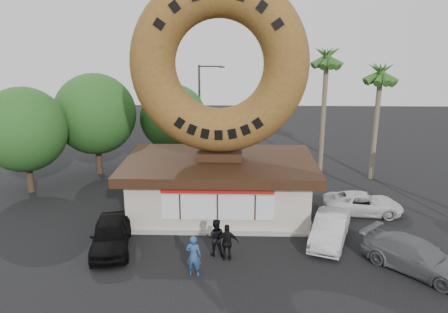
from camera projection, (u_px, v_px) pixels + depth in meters
ground at (215, 261)px, 20.83m from camera, size 90.00×90.00×0.00m
donut_shop at (220, 184)px, 26.08m from camera, size 11.20×7.20×3.80m
giant_donut at (219, 64)px, 24.14m from camera, size 9.97×2.54×9.97m
tree_west at (95, 114)px, 32.28m from camera, size 6.00×6.00×7.65m
tree_mid at (173, 117)px, 34.22m from camera, size 5.20×5.20×6.63m
tree_far at (24, 130)px, 28.63m from camera, size 5.60×5.60×7.14m
palm_near at (327, 62)px, 31.71m from camera, size 2.60×2.60×9.75m
palm_far at (381, 77)px, 30.42m from camera, size 2.60×2.60×8.75m
street_lamp at (201, 110)px, 34.99m from camera, size 2.11×0.20×8.00m
person_left at (194, 256)px, 19.39m from camera, size 0.76×0.55×1.92m
person_center at (216, 237)px, 21.17m from camera, size 0.94×0.75×1.88m
person_right at (227, 243)px, 20.71m from camera, size 1.07×0.46×1.83m
car_black at (111, 235)px, 21.77m from camera, size 2.70×4.87×1.57m
car_silver at (330, 229)px, 22.54m from camera, size 3.00×4.75×1.48m
car_grey at (417, 256)px, 19.83m from camera, size 4.90×5.00×1.44m
car_white at (363, 203)px, 26.10m from camera, size 4.77×2.48×1.28m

